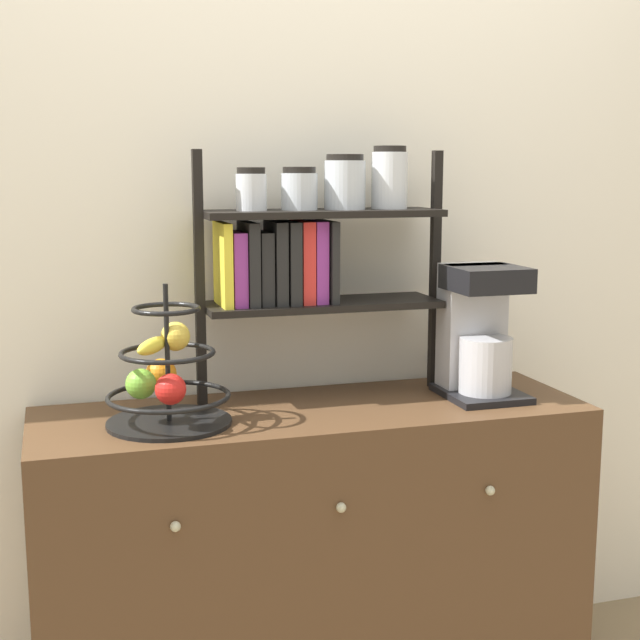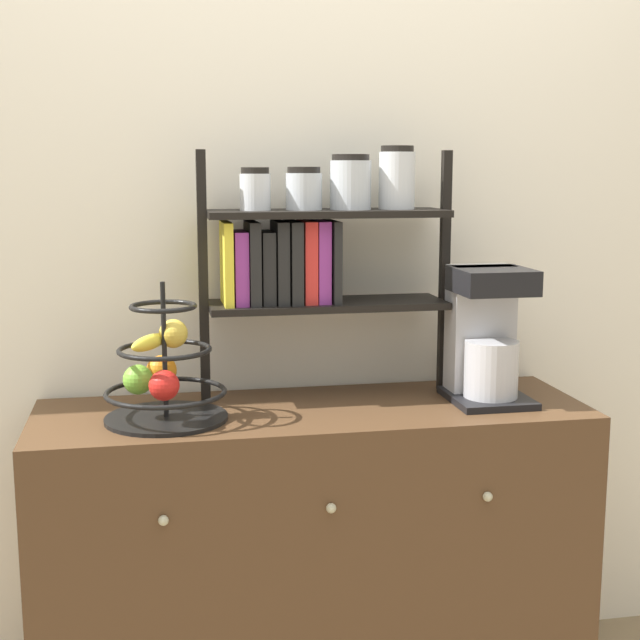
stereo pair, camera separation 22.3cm
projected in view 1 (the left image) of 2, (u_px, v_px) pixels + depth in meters
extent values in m
cube|color=silver|center=(285.00, 210.00, 2.44)|extent=(7.00, 0.05, 2.60)
cube|color=#4C331E|center=(313.00, 558.00, 2.33)|extent=(1.40, 0.45, 0.81)
sphere|color=#B2AD8C|center=(175.00, 527.00, 1.97)|extent=(0.02, 0.02, 0.02)
sphere|color=#B2AD8C|center=(341.00, 508.00, 2.08)|extent=(0.02, 0.02, 0.02)
sphere|color=#B2AD8C|center=(490.00, 491.00, 2.19)|extent=(0.02, 0.02, 0.02)
cube|color=black|center=(481.00, 394.00, 2.38)|extent=(0.20, 0.23, 0.02)
cube|color=#B7B7BC|center=(472.00, 325.00, 2.41)|extent=(0.17, 0.09, 0.33)
cylinder|color=#B7B7BC|center=(485.00, 365.00, 2.34)|extent=(0.14, 0.14, 0.15)
cube|color=black|center=(486.00, 279.00, 2.31)|extent=(0.19, 0.19, 0.06)
cylinder|color=black|center=(169.00, 422.00, 2.12)|extent=(0.30, 0.30, 0.01)
cylinder|color=black|center=(167.00, 353.00, 2.09)|extent=(0.01, 0.01, 0.33)
torus|color=black|center=(169.00, 396.00, 2.11)|extent=(0.30, 0.30, 0.01)
torus|color=black|center=(167.00, 353.00, 2.09)|extent=(0.23, 0.23, 0.01)
torus|color=black|center=(166.00, 309.00, 2.08)|extent=(0.16, 0.16, 0.01)
sphere|color=red|center=(171.00, 389.00, 2.03)|extent=(0.07, 0.07, 0.07)
sphere|color=#6BAD33|center=(141.00, 384.00, 2.08)|extent=(0.07, 0.07, 0.07)
sphere|color=orange|center=(161.00, 374.00, 2.17)|extent=(0.08, 0.08, 0.08)
ellipsoid|color=yellow|center=(153.00, 346.00, 2.07)|extent=(0.11, 0.15, 0.04)
sphere|color=gold|center=(175.00, 336.00, 2.11)|extent=(0.07, 0.07, 0.07)
cube|color=black|center=(200.00, 280.00, 2.25)|extent=(0.02, 0.02, 0.65)
cube|color=black|center=(435.00, 271.00, 2.44)|extent=(0.02, 0.02, 0.65)
cube|color=black|center=(322.00, 304.00, 2.36)|extent=(0.62, 0.20, 0.02)
cube|color=black|center=(322.00, 213.00, 2.32)|extent=(0.62, 0.20, 0.02)
cube|color=yellow|center=(223.00, 264.00, 2.26)|extent=(0.02, 0.16, 0.21)
cube|color=#8C338C|center=(236.00, 269.00, 2.27)|extent=(0.03, 0.14, 0.19)
cube|color=black|center=(249.00, 263.00, 2.28)|extent=(0.03, 0.16, 0.21)
cube|color=black|center=(262.00, 268.00, 2.29)|extent=(0.03, 0.14, 0.19)
cube|color=black|center=(276.00, 263.00, 2.30)|extent=(0.03, 0.15, 0.21)
cube|color=black|center=(289.00, 262.00, 2.31)|extent=(0.03, 0.16, 0.21)
cube|color=red|center=(303.00, 262.00, 2.32)|extent=(0.03, 0.14, 0.21)
cube|color=#8C338C|center=(316.00, 261.00, 2.33)|extent=(0.03, 0.14, 0.21)
cube|color=black|center=(327.00, 261.00, 2.34)|extent=(0.02, 0.16, 0.21)
cylinder|color=silver|center=(251.00, 192.00, 2.25)|extent=(0.08, 0.08, 0.09)
cylinder|color=black|center=(251.00, 170.00, 2.25)|extent=(0.07, 0.07, 0.02)
cylinder|color=silver|center=(299.00, 192.00, 2.29)|extent=(0.09, 0.09, 0.09)
cylinder|color=black|center=(299.00, 170.00, 2.28)|extent=(0.08, 0.08, 0.02)
cylinder|color=silver|center=(345.00, 185.00, 2.32)|extent=(0.11, 0.11, 0.13)
cylinder|color=black|center=(345.00, 157.00, 2.31)|extent=(0.10, 0.10, 0.02)
cylinder|color=silver|center=(390.00, 181.00, 2.36)|extent=(0.10, 0.10, 0.15)
cylinder|color=black|center=(390.00, 149.00, 2.34)|extent=(0.09, 0.09, 0.02)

